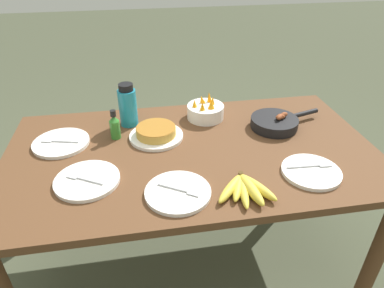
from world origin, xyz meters
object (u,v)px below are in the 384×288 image
object	(u,v)px
empty_plate_near_front	(311,172)
hot_sauce_bottle	(115,126)
banana_bunch	(245,188)
empty_plate_far_right	(87,180)
empty_plate_mid_edge	(178,192)
skillet	(275,122)
empty_plate_far_left	(61,143)
water_bottle	(128,106)
frittata_plate_center	(156,133)
fruit_bowl_mango	(206,111)

from	to	relation	value
empty_plate_near_front	hot_sauce_bottle	bearing A→B (deg)	152.08
banana_bunch	empty_plate_far_right	world-z (taller)	banana_bunch
empty_plate_mid_edge	hot_sauce_bottle	xyz separation A→B (m)	(-0.23, 0.45, 0.05)
skillet	hot_sauce_bottle	world-z (taller)	hot_sauce_bottle
empty_plate_far_left	empty_plate_mid_edge	xyz separation A→B (m)	(0.48, -0.43, 0.00)
banana_bunch	water_bottle	bearing A→B (deg)	124.54
empty_plate_near_front	skillet	bearing A→B (deg)	90.84
frittata_plate_center	empty_plate_mid_edge	distance (m)	0.42
empty_plate_far_left	water_bottle	distance (m)	0.36
fruit_bowl_mango	empty_plate_far_left	bearing A→B (deg)	-168.59
banana_bunch	empty_plate_mid_edge	bearing A→B (deg)	172.70
empty_plate_far_left	empty_plate_far_right	distance (m)	0.33
fruit_bowl_mango	empty_plate_near_front	bearing A→B (deg)	-58.91
water_bottle	hot_sauce_bottle	size ratio (longest dim) A/B	1.49
frittata_plate_center	empty_plate_far_left	world-z (taller)	frittata_plate_center
hot_sauce_bottle	fruit_bowl_mango	bearing A→B (deg)	15.36
fruit_bowl_mango	frittata_plate_center	bearing A→B (deg)	-149.80
empty_plate_far_right	empty_plate_mid_edge	size ratio (longest dim) A/B	1.02
fruit_bowl_mango	hot_sauce_bottle	bearing A→B (deg)	-164.64
empty_plate_near_front	banana_bunch	bearing A→B (deg)	-167.23
empty_plate_far_left	empty_plate_mid_edge	world-z (taller)	same
banana_bunch	water_bottle	size ratio (longest dim) A/B	1.10
skillet	frittata_plate_center	distance (m)	0.59
empty_plate_far_right	empty_plate_mid_edge	bearing A→B (deg)	-21.03
frittata_plate_center	skillet	bearing A→B (deg)	-0.07
banana_bunch	fruit_bowl_mango	bearing A→B (deg)	92.50
frittata_plate_center	water_bottle	size ratio (longest dim) A/B	1.17
banana_bunch	frittata_plate_center	distance (m)	0.54
empty_plate_far_right	banana_bunch	bearing A→B (deg)	-15.44
frittata_plate_center	fruit_bowl_mango	size ratio (longest dim) A/B	1.34
empty_plate_near_front	hot_sauce_bottle	world-z (taller)	hot_sauce_bottle
frittata_plate_center	hot_sauce_bottle	world-z (taller)	hot_sauce_bottle
hot_sauce_bottle	skillet	bearing A→B (deg)	-2.34
empty_plate_near_front	empty_plate_mid_edge	world-z (taller)	same
frittata_plate_center	empty_plate_far_right	distance (m)	0.41
frittata_plate_center	empty_plate_mid_edge	world-z (taller)	frittata_plate_center
empty_plate_far_left	empty_plate_far_right	xyz separation A→B (m)	(0.14, -0.30, -0.00)
frittata_plate_center	water_bottle	bearing A→B (deg)	128.11
empty_plate_far_left	empty_plate_far_right	world-z (taller)	same
banana_bunch	fruit_bowl_mango	xyz separation A→B (m)	(-0.03, 0.61, 0.02)
banana_bunch	empty_plate_far_right	bearing A→B (deg)	164.56
empty_plate_mid_edge	water_bottle	bearing A→B (deg)	106.37
empty_plate_far_left	fruit_bowl_mango	xyz separation A→B (m)	(0.70, 0.14, 0.03)
empty_plate_near_front	hot_sauce_bottle	distance (m)	0.89
skillet	water_bottle	world-z (taller)	water_bottle
banana_bunch	empty_plate_far_right	xyz separation A→B (m)	(-0.59, 0.16, -0.01)
banana_bunch	empty_plate_far_left	bearing A→B (deg)	147.50
skillet	fruit_bowl_mango	size ratio (longest dim) A/B	1.99
empty_plate_far_right	fruit_bowl_mango	distance (m)	0.72
empty_plate_mid_edge	fruit_bowl_mango	bearing A→B (deg)	68.89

